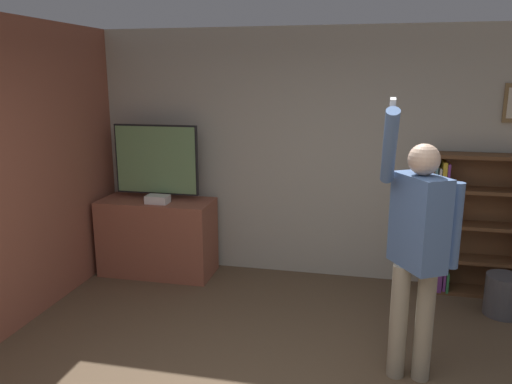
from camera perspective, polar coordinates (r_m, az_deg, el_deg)
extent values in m
cube|color=#B2AD9E|center=(5.47, 6.24, 4.19)|extent=(6.69, 0.06, 2.70)
cube|color=#93513D|center=(4.94, -24.55, 2.08)|extent=(0.06, 4.55, 2.70)
cube|color=#93513D|center=(5.74, -11.17, -5.04)|extent=(1.25, 0.56, 0.85)
cylinder|color=black|center=(5.68, -11.12, -0.63)|extent=(0.22, 0.22, 0.03)
cylinder|color=black|center=(5.67, -11.14, -0.24)|extent=(0.06, 0.06, 0.05)
cube|color=black|center=(5.59, -11.32, 3.65)|extent=(0.95, 0.04, 0.77)
cube|color=#6B9360|center=(5.57, -11.41, 3.61)|extent=(0.92, 0.01, 0.73)
cube|color=white|center=(5.48, -11.18, -0.82)|extent=(0.24, 0.16, 0.09)
cube|color=brown|center=(5.43, 19.00, -3.32)|extent=(0.04, 0.28, 1.45)
cube|color=brown|center=(5.63, 23.47, -3.12)|extent=(0.95, 0.01, 1.45)
cube|color=brown|center=(5.73, 23.05, -10.29)|extent=(0.87, 0.28, 0.04)
cube|color=brown|center=(5.61, 23.37, -7.06)|extent=(0.87, 0.28, 0.04)
cube|color=brown|center=(5.50, 23.72, -3.51)|extent=(0.87, 0.28, 0.04)
cube|color=brown|center=(5.42, 24.07, 0.17)|extent=(0.87, 0.28, 0.04)
cube|color=brown|center=(5.36, 24.42, 3.76)|extent=(0.87, 0.28, 0.04)
cube|color=gold|center=(5.60, 18.98, -9.24)|extent=(0.04, 0.23, 0.23)
cube|color=red|center=(5.61, 19.37, -9.20)|extent=(0.02, 0.24, 0.23)
cube|color=#7A3889|center=(5.61, 19.69, -9.33)|extent=(0.02, 0.23, 0.21)
cube|color=#7A3889|center=(5.62, 20.09, -9.32)|extent=(0.04, 0.24, 0.21)
cube|color=#7A3889|center=(5.62, 20.59, -9.08)|extent=(0.03, 0.24, 0.27)
cube|color=#338447|center=(5.63, 20.89, -9.38)|extent=(0.02, 0.23, 0.21)
cube|color=#232328|center=(5.48, 19.23, -5.55)|extent=(0.04, 0.24, 0.26)
cube|color=beige|center=(5.48, 19.70, -5.91)|extent=(0.02, 0.22, 0.20)
cube|color=#338447|center=(5.50, 20.14, -5.84)|extent=(0.04, 0.24, 0.21)
cube|color=gold|center=(5.36, 19.48, -1.93)|extent=(0.02, 0.22, 0.26)
cube|color=red|center=(5.37, 19.82, -2.03)|extent=(0.03, 0.21, 0.24)
cube|color=#2D569E|center=(5.38, 20.31, -1.76)|extent=(0.04, 0.23, 0.29)
cube|color=orange|center=(5.37, 20.85, -1.89)|extent=(0.04, 0.20, 0.28)
cube|color=orange|center=(5.41, 21.35, -1.92)|extent=(0.04, 0.26, 0.26)
cube|color=#5B8E99|center=(5.29, 19.79, 1.87)|extent=(0.03, 0.22, 0.26)
cube|color=beige|center=(5.30, 20.17, 1.58)|extent=(0.02, 0.23, 0.20)
cube|color=gold|center=(5.32, 20.59, 1.91)|extent=(0.04, 0.26, 0.26)
cube|color=#7A3889|center=(5.30, 21.03, 1.76)|extent=(0.03, 0.20, 0.25)
cylinder|color=gray|center=(3.93, 15.97, -14.04)|extent=(0.13, 0.13, 0.88)
cylinder|color=gray|center=(3.94, 18.66, -14.11)|extent=(0.13, 0.13, 0.88)
cube|color=#4C6B9E|center=(3.65, 18.15, -3.25)|extent=(0.40, 0.47, 0.66)
sphere|color=beige|center=(3.56, 18.66, 3.54)|extent=(0.22, 0.22, 0.22)
cylinder|color=#4C6B9E|center=(3.69, 21.78, -3.61)|extent=(0.09, 0.09, 0.61)
cylinder|color=#4C6B9E|center=(3.40, 15.03, 4.99)|extent=(0.09, 0.42, 0.55)
cube|color=white|center=(3.32, 15.33, 9.20)|extent=(0.04, 0.09, 0.14)
cylinder|color=#4C4C51|center=(5.30, 26.42, -10.51)|extent=(0.33, 0.33, 0.39)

